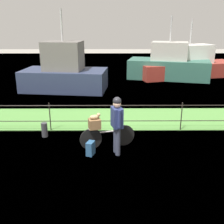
{
  "coord_description": "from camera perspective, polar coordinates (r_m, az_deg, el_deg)",
  "views": [
    {
      "loc": [
        -0.19,
        -6.78,
        3.62
      ],
      "look_at": [
        -0.13,
        1.22,
        0.9
      ],
      "focal_mm": 43.16,
      "sensor_mm": 36.0,
      "label": 1
    }
  ],
  "objects": [
    {
      "name": "ground_plane",
      "position": [
        7.69,
        1.08,
        -9.33
      ],
      "size": [
        60.0,
        60.0,
        0.0
      ],
      "primitive_type": "plane",
      "color": "gray"
    },
    {
      "name": "grass_strip",
      "position": [
        10.48,
        0.66,
        -1.36
      ],
      "size": [
        27.0,
        2.4,
        0.03
      ],
      "primitive_type": "cube",
      "color": "#569342",
      "rests_on": "ground"
    },
    {
      "name": "harbor_water",
      "position": [
        17.36,
        0.24,
        6.76
      ],
      "size": [
        30.0,
        30.0,
        0.0
      ],
      "primitive_type": "plane",
      "color": "#426684",
      "rests_on": "ground"
    },
    {
      "name": "iron_fence",
      "position": [
        9.17,
        0.81,
        -0.5
      ],
      "size": [
        18.04,
        0.04,
        1.01
      ],
      "color": "#28231E",
      "rests_on": "ground"
    },
    {
      "name": "bicycle_main",
      "position": [
        8.05,
        -1.05,
        -5.25
      ],
      "size": [
        1.63,
        0.48,
        0.65
      ],
      "color": "black",
      "rests_on": "ground"
    },
    {
      "name": "wooden_crate",
      "position": [
        7.79,
        -3.72,
        -2.52
      ],
      "size": [
        0.4,
        0.36,
        0.29
      ],
      "primitive_type": "cube",
      "rotation": [
        0.0,
        0.0,
        0.27
      ],
      "color": "brown",
      "rests_on": "bicycle_main"
    },
    {
      "name": "terrier_dog",
      "position": [
        7.72,
        -3.57,
        -0.98
      ],
      "size": [
        0.32,
        0.21,
        0.18
      ],
      "color": "tan",
      "rests_on": "wooden_crate"
    },
    {
      "name": "cyclist_person",
      "position": [
        7.44,
        1.05,
        -1.85
      ],
      "size": [
        0.36,
        0.52,
        1.68
      ],
      "color": "#383D51",
      "rests_on": "ground"
    },
    {
      "name": "backpack_on_paving",
      "position": [
        7.7,
        -4.57,
        -7.68
      ],
      "size": [
        0.26,
        0.32,
        0.4
      ],
      "primitive_type": "cube",
      "rotation": [
        0.0,
        0.0,
        4.37
      ],
      "color": "#28517A",
      "rests_on": "ground"
    },
    {
      "name": "mooring_bollard",
      "position": [
        9.09,
        -14.11,
        -3.68
      ],
      "size": [
        0.2,
        0.2,
        0.47
      ],
      "primitive_type": "cylinder",
      "color": "#38383D",
      "rests_on": "ground"
    },
    {
      "name": "moored_boat_near",
      "position": [
        14.93,
        -10.09,
        8.15
      ],
      "size": [
        4.71,
        2.78,
        4.2
      ],
      "color": "#2D3856",
      "rests_on": "ground"
    },
    {
      "name": "moored_boat_mid",
      "position": [
        18.16,
        11.89,
        9.69
      ],
      "size": [
        5.49,
        3.35,
        3.95
      ],
      "color": "#336656",
      "rests_on": "ground"
    },
    {
      "name": "moored_boat_far",
      "position": [
        19.05,
        15.83,
        9.49
      ],
      "size": [
        7.08,
        3.73,
        3.73
      ],
      "color": "#9E3328",
      "rests_on": "ground"
    }
  ]
}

